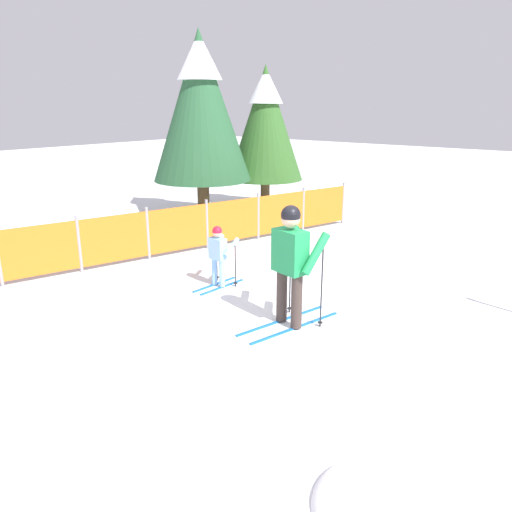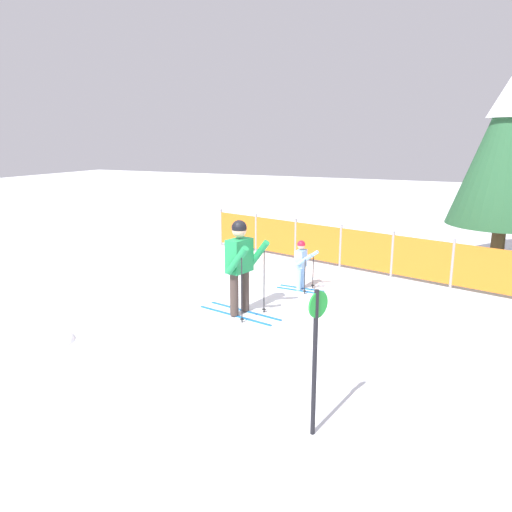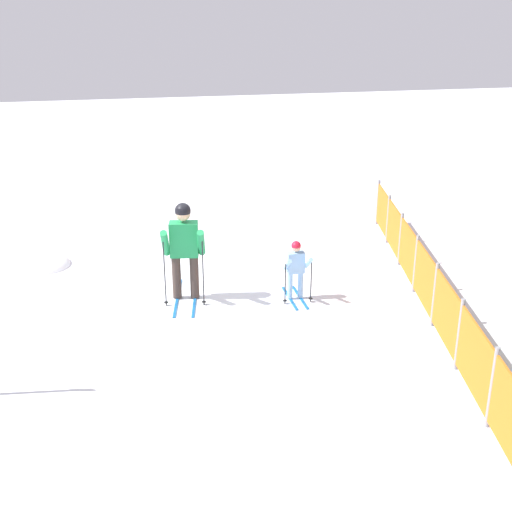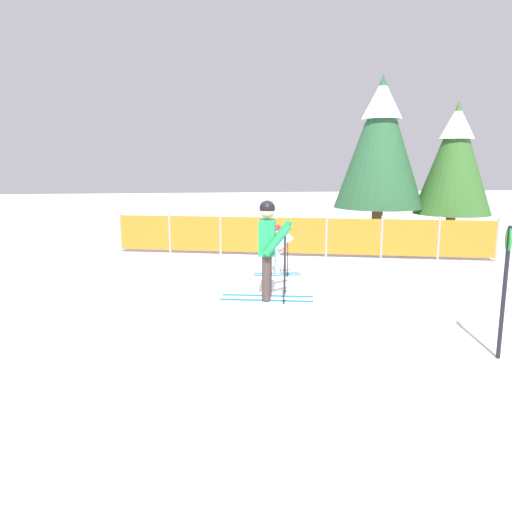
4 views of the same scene
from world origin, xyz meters
The scene contains 7 objects.
ground_plane centered at (0.00, 0.00, 0.00)m, with size 60.00×60.00×0.00m, color white.
skier_adult centered at (0.04, 0.28, 1.00)m, with size 1.63×0.79×1.69m.
skier_child centered at (0.52, 2.08, 0.60)m, with size 0.98×0.52×1.04m.
safety_fence centered at (1.39, 4.02, 0.52)m, with size 8.99×2.50×1.05m.
conifer_far centered at (4.16, 6.08, 2.92)m, with size 2.55×2.55×4.73m.
trail_marker centered at (2.38, -2.67, 0.98)m, with size 0.12×0.27×1.60m.
snow_mound centered at (-2.21, -2.10, 0.00)m, with size 1.03×0.88×0.41m, color white.
Camera 2 is at (3.82, -7.21, 3.08)m, focal length 35.00 mm.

